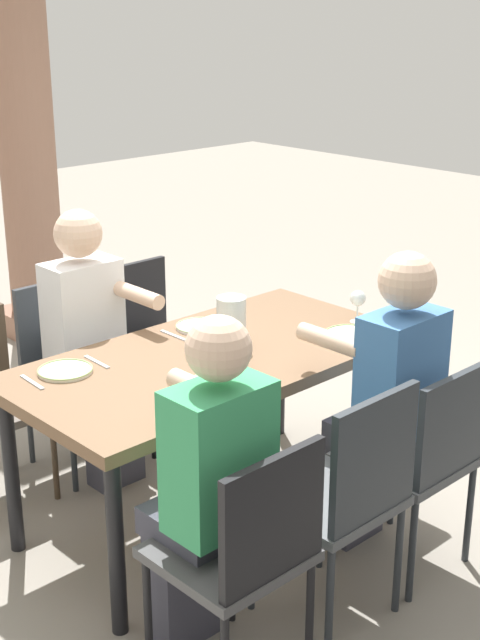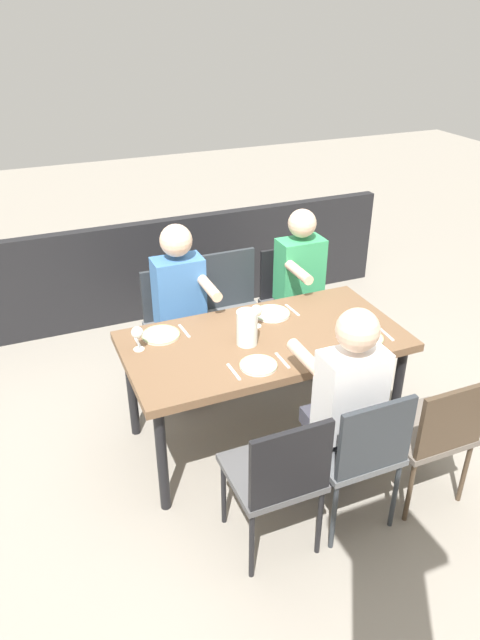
# 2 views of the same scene
# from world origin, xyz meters

# --- Properties ---
(ground_plane) EXTENTS (16.00, 16.00, 0.00)m
(ground_plane) POSITION_xyz_m (0.00, 0.00, 0.00)
(ground_plane) COLOR gray
(dining_table) EXTENTS (1.71, 0.87, 0.76)m
(dining_table) POSITION_xyz_m (0.00, 0.00, 0.69)
(dining_table) COLOR brown
(dining_table) RESTS_ON ground
(chair_west_south) EXTENTS (0.44, 0.44, 0.89)m
(chair_west_south) POSITION_xyz_m (-0.63, -0.85, 0.52)
(chair_west_south) COLOR #4F4F50
(chair_west_south) RESTS_ON ground
(chair_mid_north) EXTENTS (0.44, 0.44, 0.89)m
(chair_mid_north) POSITION_xyz_m (-0.15, 0.85, 0.53)
(chair_mid_north) COLOR #5B5E61
(chair_mid_north) RESTS_ON ground
(chair_mid_south) EXTENTS (0.44, 0.44, 0.93)m
(chair_mid_south) POSITION_xyz_m (-0.15, -0.86, 0.54)
(chair_mid_south) COLOR #5B5E61
(chair_mid_south) RESTS_ON ground
(chair_east_north) EXTENTS (0.44, 0.44, 0.89)m
(chair_east_north) POSITION_xyz_m (0.31, 0.85, 0.52)
(chair_east_north) COLOR #4F4F50
(chair_east_north) RESTS_ON ground
(chair_east_south) EXTENTS (0.44, 0.44, 0.88)m
(chair_east_south) POSITION_xyz_m (0.31, -0.85, 0.52)
(chair_east_south) COLOR #5B5E61
(chair_east_south) RESTS_ON ground
(diner_woman_green) EXTENTS (0.35, 0.49, 1.27)m
(diner_woman_green) POSITION_xyz_m (-0.63, -0.67, 0.68)
(diner_woman_green) COLOR #3F3F4C
(diner_woman_green) RESTS_ON ground
(diner_man_white) EXTENTS (0.34, 0.50, 1.28)m
(diner_man_white) POSITION_xyz_m (-0.15, 0.67, 0.69)
(diner_man_white) COLOR #3F3F4C
(diner_man_white) RESTS_ON ground
(diner_guest_third) EXTENTS (0.35, 0.50, 1.29)m
(diner_guest_third) POSITION_xyz_m (0.31, -0.67, 0.70)
(diner_guest_third) COLOR #3F3F4C
(diner_guest_third) RESTS_ON ground
(stone_column_centre) EXTENTS (0.48, 0.48, 2.95)m
(stone_column_centre) POSITION_xyz_m (0.69, 2.57, 1.45)
(stone_column_centre) COLOR #936B56
(stone_column_centre) RESTS_ON ground
(plate_0) EXTENTS (0.22, 0.22, 0.02)m
(plate_0) POSITION_xyz_m (-0.56, 0.25, 0.77)
(plate_0) COLOR silver
(plate_0) RESTS_ON dining_table
(fork_0) EXTENTS (0.03, 0.17, 0.01)m
(fork_0) POSITION_xyz_m (-0.71, 0.25, 0.77)
(fork_0) COLOR silver
(fork_0) RESTS_ON dining_table
(spoon_0) EXTENTS (0.02, 0.17, 0.01)m
(spoon_0) POSITION_xyz_m (-0.41, 0.25, 0.77)
(spoon_0) COLOR silver
(spoon_0) RESTS_ON dining_table
(plate_1) EXTENTS (0.24, 0.24, 0.02)m
(plate_1) POSITION_xyz_m (-0.17, -0.25, 0.77)
(plate_1) COLOR white
(plate_1) RESTS_ON dining_table
(wine_glass_1) EXTENTS (0.08, 0.08, 0.15)m
(wine_glass_1) POSITION_xyz_m (-0.01, -0.15, 0.87)
(wine_glass_1) COLOR white
(wine_glass_1) RESTS_ON dining_table
(fork_1) EXTENTS (0.03, 0.17, 0.01)m
(fork_1) POSITION_xyz_m (-0.32, -0.25, 0.77)
(fork_1) COLOR silver
(fork_1) RESTS_ON dining_table
(spoon_1) EXTENTS (0.02, 0.17, 0.01)m
(spoon_1) POSITION_xyz_m (-0.02, -0.25, 0.77)
(spoon_1) COLOR silver
(spoon_1) RESTS_ON dining_table
(plate_2) EXTENTS (0.21, 0.21, 0.02)m
(plate_2) POSITION_xyz_m (0.17, 0.27, 0.77)
(plate_2) COLOR white
(plate_2) RESTS_ON dining_table
(fork_2) EXTENTS (0.02, 0.17, 0.01)m
(fork_2) POSITION_xyz_m (0.02, 0.27, 0.77)
(fork_2) COLOR silver
(fork_2) RESTS_ON dining_table
(spoon_2) EXTENTS (0.02, 0.17, 0.01)m
(spoon_2) POSITION_xyz_m (0.32, 0.27, 0.77)
(spoon_2) COLOR silver
(spoon_2) RESTS_ON dining_table
(plate_3) EXTENTS (0.23, 0.23, 0.02)m
(plate_3) POSITION_xyz_m (0.58, -0.26, 0.77)
(plate_3) COLOR silver
(plate_3) RESTS_ON dining_table
(wine_glass_3) EXTENTS (0.07, 0.07, 0.15)m
(wine_glass_3) POSITION_xyz_m (0.74, -0.16, 0.87)
(wine_glass_3) COLOR white
(wine_glass_3) RESTS_ON dining_table
(fork_3) EXTENTS (0.03, 0.17, 0.01)m
(fork_3) POSITION_xyz_m (0.43, -0.26, 0.77)
(fork_3) COLOR silver
(fork_3) RESTS_ON dining_table
(spoon_3) EXTENTS (0.02, 0.17, 0.01)m
(spoon_3) POSITION_xyz_m (0.73, -0.26, 0.77)
(spoon_3) COLOR silver
(spoon_3) RESTS_ON dining_table
(water_pitcher) EXTENTS (0.13, 0.13, 0.21)m
(water_pitcher) POSITION_xyz_m (0.13, 0.02, 0.86)
(water_pitcher) COLOR white
(water_pitcher) RESTS_ON dining_table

